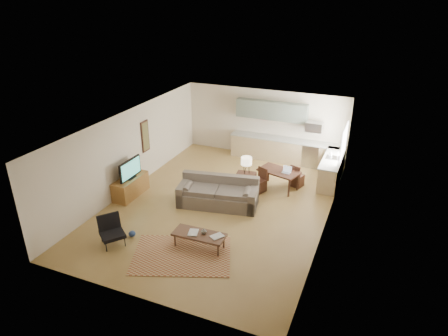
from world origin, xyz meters
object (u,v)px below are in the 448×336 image
at_px(tv_credenza, 131,187).
at_px(dining_table, 278,179).
at_px(sofa, 218,192).
at_px(console_table, 246,183).
at_px(coffee_table, 199,240).
at_px(armchair, 112,232).

xyz_separation_m(tv_credenza, dining_table, (4.33, 2.34, 0.02)).
height_order(sofa, console_table, sofa).
bearing_deg(coffee_table, sofa, 99.56).
relative_size(sofa, console_table, 3.52).
distance_m(sofa, coffee_table, 2.30).
xyz_separation_m(armchair, dining_table, (3.17, 4.85, -0.06)).
bearing_deg(armchair, tv_credenza, 63.07).
distance_m(sofa, armchair, 3.48).
xyz_separation_m(armchair, tv_credenza, (-1.17, 2.51, -0.07)).
bearing_deg(dining_table, console_table, -124.69).
xyz_separation_m(console_table, dining_table, (0.90, 0.74, -0.03)).
bearing_deg(armchair, coffee_table, -32.43).
height_order(coffee_table, tv_credenza, tv_credenza).
height_order(coffee_table, armchair, armchair).
distance_m(coffee_table, tv_credenza, 3.77).
distance_m(coffee_table, console_table, 3.35).
relative_size(tv_credenza, dining_table, 1.04).
bearing_deg(dining_table, coffee_table, -87.55).
bearing_deg(console_table, armchair, -126.65).
bearing_deg(coffee_table, armchair, -162.12).
relative_size(coffee_table, armchair, 1.78).
xyz_separation_m(coffee_table, dining_table, (0.99, 4.08, 0.13)).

